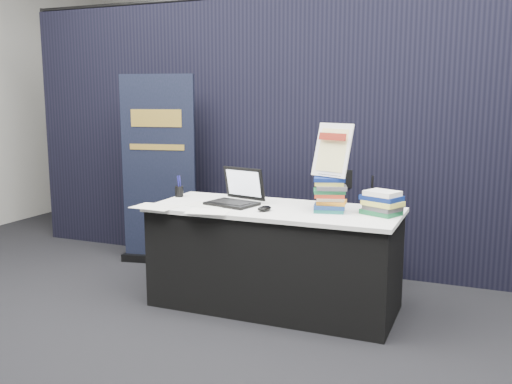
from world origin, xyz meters
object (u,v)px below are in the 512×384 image
(display_table, at_px, (274,257))
(info_sign, at_px, (332,151))
(laptop, at_px, (234,196))
(book_stack_short, at_px, (382,203))
(pullup_banner, at_px, (159,181))
(book_stack_tall, at_px, (330,195))
(stacking_chair, at_px, (344,220))

(display_table, bearing_deg, info_sign, 4.53)
(laptop, height_order, info_sign, info_sign)
(book_stack_short, height_order, pullup_banner, pullup_banner)
(display_table, bearing_deg, book_stack_tall, 0.28)
(book_stack_short, relative_size, pullup_banner, 0.16)
(stacking_chair, bearing_deg, pullup_banner, 167.71)
(display_table, bearing_deg, pullup_banner, 154.92)
(pullup_banner, distance_m, stacking_chair, 1.73)
(display_table, xyz_separation_m, pullup_banner, (-1.38, 0.65, 0.39))
(pullup_banner, xyz_separation_m, stacking_chair, (1.69, 0.21, -0.26))
(display_table, bearing_deg, book_stack_short, 3.55)
(book_stack_tall, xyz_separation_m, stacking_chair, (-0.10, 0.86, -0.36))
(book_stack_short, bearing_deg, book_stack_tall, -172.65)
(display_table, xyz_separation_m, book_stack_short, (0.76, 0.05, 0.46))
(laptop, bearing_deg, display_table, 11.03)
(book_stack_short, distance_m, info_sign, 0.49)
(book_stack_tall, distance_m, pullup_banner, 1.91)
(pullup_banner, bearing_deg, info_sign, -29.87)
(laptop, xyz_separation_m, info_sign, (0.74, 0.02, 0.36))
(book_stack_tall, height_order, info_sign, info_sign)
(book_stack_tall, xyz_separation_m, book_stack_short, (0.35, 0.05, -0.04))
(book_stack_tall, bearing_deg, info_sign, 90.00)
(laptop, bearing_deg, pullup_banner, 162.42)
(display_table, relative_size, laptop, 4.49)
(laptop, height_order, stacking_chair, laptop)
(display_table, height_order, laptop, laptop)
(book_stack_tall, height_order, stacking_chair, book_stack_tall)
(pullup_banner, bearing_deg, book_stack_short, -26.59)
(info_sign, bearing_deg, display_table, -154.62)
(book_stack_tall, relative_size, pullup_banner, 0.14)
(display_table, relative_size, book_stack_short, 6.33)
(book_stack_short, bearing_deg, display_table, -176.45)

